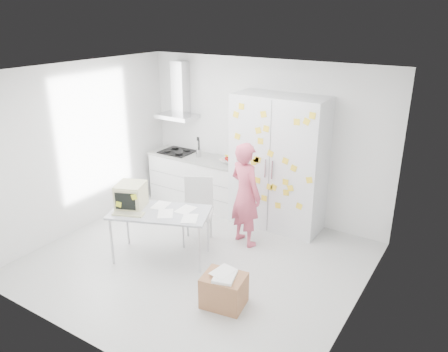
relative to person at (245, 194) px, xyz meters
The scene contains 10 objects.
floor 1.23m from the person, 109.85° to the right, with size 4.50×4.00×0.02m, color silver.
walls 0.63m from the person, 156.17° to the right, with size 4.52×4.01×2.70m.
ceiling 2.09m from the person, 109.85° to the right, with size 4.50×4.00×0.02m, color white.
counter_run 1.76m from the person, 150.77° to the left, with size 1.84×0.63×1.28m.
range_hood 2.47m from the person, 153.44° to the left, with size 0.70×0.48×1.01m.
tall_cabinet 0.88m from the person, 80.24° to the left, with size 1.50×0.68×2.20m.
person is the anchor object (origin of this frame).
desk 1.55m from the person, 133.84° to the right, with size 1.55×1.16×1.11m.
chair 0.77m from the person, 153.57° to the right, with size 0.62×0.62×1.03m.
cardboard_box 1.70m from the person, 69.43° to the right, with size 0.57×0.48×0.45m.
Camera 1 is at (3.27, -4.43, 3.42)m, focal length 35.00 mm.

